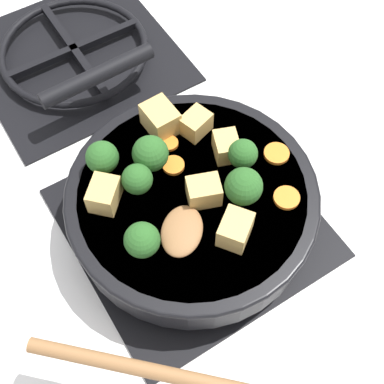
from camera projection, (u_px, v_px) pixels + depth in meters
name	position (u px, v px, depth m)	size (l,w,h in m)	color
ground_plane	(192.00, 223.00, 0.72)	(2.40, 2.40, 0.00)	white
front_burner_grate	(192.00, 219.00, 0.71)	(0.31, 0.31, 0.03)	black
rear_burner_grate	(75.00, 53.00, 0.87)	(0.31, 0.31, 0.03)	black
skillet_pan	(191.00, 201.00, 0.67)	(0.32, 0.42, 0.06)	black
wooden_spoon	(163.00, 308.00, 0.57)	(0.25, 0.25, 0.02)	olive
tofu_cube_center_large	(160.00, 119.00, 0.69)	(0.05, 0.04, 0.04)	tan
tofu_cube_near_handle	(235.00, 229.00, 0.61)	(0.04, 0.03, 0.03)	tan
tofu_cube_east_chunk	(226.00, 147.00, 0.67)	(0.04, 0.03, 0.03)	tan
tofu_cube_west_chunk	(204.00, 191.00, 0.63)	(0.04, 0.03, 0.03)	tan
tofu_cube_back_piece	(196.00, 124.00, 0.69)	(0.04, 0.03, 0.03)	tan
tofu_cube_front_piece	(104.00, 194.00, 0.63)	(0.04, 0.03, 0.03)	tan
broccoli_floret_near_spoon	(137.00, 179.00, 0.63)	(0.04, 0.04, 0.04)	#709956
broccoli_floret_center_top	(142.00, 240.00, 0.59)	(0.04, 0.04, 0.05)	#709956
broccoli_floret_east_rim	(244.00, 187.00, 0.62)	(0.05, 0.05, 0.05)	#709956
broccoli_floret_west_rim	(245.00, 157.00, 0.65)	(0.04, 0.04, 0.04)	#709956
broccoli_floret_north_edge	(102.00, 158.00, 0.65)	(0.04, 0.04, 0.05)	#709956
broccoli_floret_south_cluster	(150.00, 154.00, 0.65)	(0.04, 0.04, 0.05)	#709956
carrot_slice_orange_thin	(172.00, 166.00, 0.67)	(0.03, 0.03, 0.01)	orange
carrot_slice_near_center	(169.00, 143.00, 0.69)	(0.02, 0.02, 0.01)	orange
carrot_slice_edge_slice	(277.00, 154.00, 0.68)	(0.03, 0.03, 0.01)	orange
carrot_slice_under_broccoli	(287.00, 198.00, 0.65)	(0.03, 0.03, 0.01)	orange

